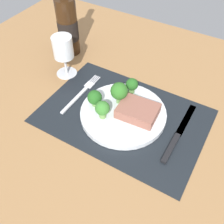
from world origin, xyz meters
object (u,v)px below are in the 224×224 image
plate (123,113)px  knife (177,136)px  wine_glass (63,50)px  wine_bottle (68,26)px  steak (138,111)px  fork (81,93)px

plate → knife: (15.99, 0.53, -0.50)cm
plate → wine_glass: wine_glass is taller
knife → wine_bottle: 52.16cm
knife → wine_glass: bearing=173.7°
steak → wine_bottle: wine_bottle is taller
wine_bottle → wine_glass: (6.45, -11.02, -1.04)cm
wine_glass → steak: bearing=-12.1°
knife → wine_glass: size_ratio=1.68×
fork → wine_glass: bearing=152.8°
steak → knife: (12.09, -0.52, -2.72)cm
wine_glass → fork: bearing=-30.3°
steak → wine_bottle: bearing=154.3°
knife → wine_glass: wine_glass is taller
knife → wine_bottle: wine_bottle is taller
plate → fork: bearing=174.7°
fork → steak: bearing=2.0°
wine_bottle → wine_glass: wine_bottle is taller
fork → wine_bottle: 25.67cm
plate → wine_bottle: bearing=150.2°
plate → steak: 4.62cm
wine_bottle → plate: bearing=-29.8°
fork → knife: 31.43cm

